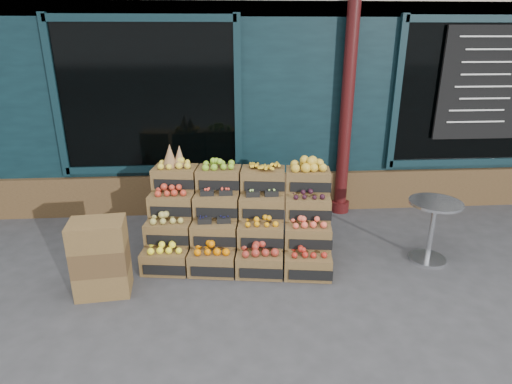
{
  "coord_description": "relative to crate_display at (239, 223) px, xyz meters",
  "views": [
    {
      "loc": [
        -0.55,
        -3.96,
        2.59
      ],
      "look_at": [
        -0.2,
        0.7,
        0.85
      ],
      "focal_mm": 30.0,
      "sensor_mm": 36.0,
      "label": 1
    }
  ],
  "objects": [
    {
      "name": "spare_crates",
      "position": [
        -1.46,
        -0.73,
        -0.01
      ],
      "size": [
        0.58,
        0.43,
        0.82
      ],
      "rotation": [
        0.0,
        0.0,
        0.1
      ],
      "color": "brown",
      "rests_on": "ground"
    },
    {
      "name": "crate_display",
      "position": [
        0.0,
        0.0,
        0.0
      ],
      "size": [
        2.28,
        1.33,
        1.35
      ],
      "rotation": [
        0.0,
        0.0,
        -0.14
      ],
      "color": "brown",
      "rests_on": "ground"
    },
    {
      "name": "shop_facade",
      "position": [
        0.4,
        4.33,
        1.98
      ],
      "size": [
        12.0,
        6.24,
        4.8
      ],
      "color": "black",
      "rests_on": "ground"
    },
    {
      "name": "shopkeeper",
      "position": [
        -1.01,
        2.2,
        0.51
      ],
      "size": [
        0.74,
        0.54,
        1.85
      ],
      "primitive_type": "imported",
      "rotation": [
        0.0,
        0.0,
        3.3
      ],
      "color": "#195721",
      "rests_on": "ground"
    },
    {
      "name": "ground",
      "position": [
        0.4,
        -0.78,
        -0.42
      ],
      "size": [
        60.0,
        60.0,
        0.0
      ],
      "primitive_type": "plane",
      "color": "#363638",
      "rests_on": "ground"
    },
    {
      "name": "bistro_table",
      "position": [
        2.27,
        -0.32,
        0.06
      ],
      "size": [
        0.61,
        0.61,
        0.76
      ],
      "rotation": [
        0.0,
        0.0,
        0.07
      ],
      "color": "#AEB1B5",
      "rests_on": "ground"
    }
  ]
}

